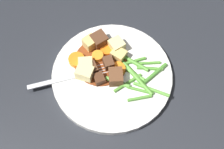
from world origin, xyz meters
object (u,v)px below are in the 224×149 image
object	(u,v)px
carrot_slice_0	(98,56)
potato_chunk_0	(119,55)
meat_chunk_1	(99,79)
meat_chunk_0	(90,69)
meat_chunk_3	(108,63)
carrot_slice_2	(118,69)
potato_chunk_2	(117,45)
meat_chunk_2	(116,77)
dinner_plate	(112,76)
potato_chunk_3	(85,73)
potato_chunk_4	(90,43)
potato_chunk_1	(86,65)
meat_chunk_4	(99,40)
carrot_slice_1	(77,60)
carrot_slice_3	(107,49)
fork	(71,77)

from	to	relation	value
carrot_slice_0	potato_chunk_0	world-z (taller)	potato_chunk_0
meat_chunk_1	meat_chunk_0	bearing A→B (deg)	-16.66
meat_chunk_1	meat_chunk_3	distance (m)	0.04
carrot_slice_2	potato_chunk_2	bearing A→B (deg)	-54.71
carrot_slice_2	meat_chunk_2	xyz separation A→B (m)	(-0.01, 0.02, 0.01)
dinner_plate	potato_chunk_3	bearing A→B (deg)	36.00
carrot_slice_2	potato_chunk_4	world-z (taller)	potato_chunk_4
potato_chunk_0	meat_chunk_1	distance (m)	0.07
carrot_slice_0	meat_chunk_0	bearing A→B (deg)	98.53
carrot_slice_2	dinner_plate	bearing A→B (deg)	69.95
dinner_plate	carrot_slice_0	world-z (taller)	carrot_slice_0
carrot_slice_0	meat_chunk_0	world-z (taller)	meat_chunk_0
meat_chunk_2	potato_chunk_1	bearing A→B (deg)	8.49
dinner_plate	potato_chunk_3	size ratio (longest dim) A/B	7.39
potato_chunk_0	potato_chunk_4	size ratio (longest dim) A/B	1.07
meat_chunk_4	meat_chunk_3	bearing A→B (deg)	143.15
carrot_slice_2	meat_chunk_1	size ratio (longest dim) A/B	1.41
meat_chunk_3	meat_chunk_4	size ratio (longest dim) A/B	0.81
dinner_plate	potato_chunk_2	distance (m)	0.07
potato_chunk_0	carrot_slice_2	bearing A→B (deg)	119.42
potato_chunk_0	potato_chunk_1	bearing A→B (deg)	52.77
carrot_slice_1	carrot_slice_2	world-z (taller)	same
carrot_slice_1	potato_chunk_0	distance (m)	0.09
potato_chunk_1	potato_chunk_4	bearing A→B (deg)	-66.22
dinner_plate	meat_chunk_1	world-z (taller)	meat_chunk_1
dinner_plate	meat_chunk_4	xyz separation A→B (m)	(0.07, -0.05, 0.02)
carrot_slice_3	meat_chunk_2	world-z (taller)	meat_chunk_2
dinner_plate	potato_chunk_1	xyz separation A→B (m)	(0.06, 0.02, 0.02)
meat_chunk_0	meat_chunk_2	bearing A→B (deg)	-167.31
dinner_plate	carrot_slice_2	xyz separation A→B (m)	(-0.01, -0.01, 0.01)
carrot_slice_1	carrot_slice_2	size ratio (longest dim) A/B	1.07
potato_chunk_0	meat_chunk_3	world-z (taller)	meat_chunk_3
meat_chunk_1	carrot_slice_2	bearing A→B (deg)	-115.64
meat_chunk_3	meat_chunk_4	world-z (taller)	meat_chunk_4
dinner_plate	carrot_slice_1	bearing A→B (deg)	9.60
potato_chunk_2	meat_chunk_2	distance (m)	0.08
potato_chunk_1	fork	bearing A→B (deg)	70.82
meat_chunk_3	carrot_slice_2	bearing A→B (deg)	-177.80
carrot_slice_0	meat_chunk_1	xyz separation A→B (m)	(-0.03, 0.04, 0.00)
potato_chunk_3	potato_chunk_4	world-z (taller)	same
carrot_slice_2	meat_chunk_4	size ratio (longest dim) A/B	1.06
dinner_plate	fork	world-z (taller)	fork
carrot_slice_3	potato_chunk_4	size ratio (longest dim) A/B	1.06
carrot_slice_3	fork	bearing A→B (deg)	73.87
carrot_slice_1	potato_chunk_1	size ratio (longest dim) A/B	1.18
dinner_plate	carrot_slice_1	world-z (taller)	carrot_slice_1
potato_chunk_4	potato_chunk_0	bearing A→B (deg)	-171.12
meat_chunk_0	meat_chunk_2	world-z (taller)	meat_chunk_2
potato_chunk_2	carrot_slice_2	bearing A→B (deg)	125.29
potato_chunk_1	meat_chunk_3	size ratio (longest dim) A/B	1.18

